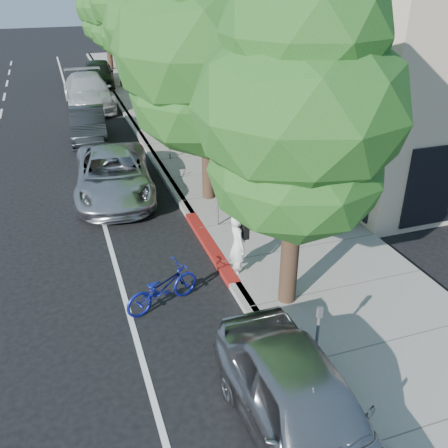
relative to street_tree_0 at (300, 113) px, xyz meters
name	(u,v)px	position (x,y,z in m)	size (l,w,h in m)	color
ground	(222,267)	(-0.90, 2.00, -4.47)	(120.00, 120.00, 0.00)	black
sidewalk	(212,155)	(1.40, 10.00, -4.40)	(4.60, 56.00, 0.15)	gray
curb	(157,162)	(-0.90, 10.00, -4.40)	(0.30, 56.00, 0.15)	#9E998E
curb_red_segment	(210,246)	(-0.90, 3.00, -4.40)	(0.32, 4.00, 0.15)	maroon
storefront_building	(278,31)	(8.70, 20.00, -0.97)	(10.00, 36.00, 7.00)	#C0B394
street_tree_0	(300,113)	(0.00, 0.00, 0.00)	(4.22, 4.22, 7.19)	black
street_tree_1	(206,52)	(0.00, 6.00, 0.27)	(5.52, 5.52, 7.92)	black
street_tree_2	(161,29)	(0.00, 12.00, 0.28)	(4.55, 4.55, 7.66)	black
street_tree_3	(133,5)	(0.00, 18.00, 0.78)	(4.27, 4.27, 8.23)	black
street_tree_4	(117,9)	(0.00, 24.00, 0.18)	(4.09, 4.09, 7.39)	black
street_tree_5	(105,8)	(0.00, 30.00, -0.19)	(4.11, 4.11, 6.91)	black
cyclist	(238,246)	(-0.65, 1.52, -3.62)	(0.62, 0.41, 1.70)	white
bicycle	(162,288)	(-2.70, 0.88, -3.98)	(0.65, 1.87, 0.98)	navy
silver_suv	(113,175)	(-2.87, 7.50, -3.73)	(2.46, 5.33, 1.48)	#B4B4B9
dark_sedan	(88,125)	(-3.09, 13.93, -3.78)	(1.47, 4.22, 1.39)	black
white_pickup	(88,91)	(-2.51, 19.87, -3.62)	(2.40, 5.89, 1.71)	#BEBEBE
dark_suv_far	(98,74)	(-1.43, 24.91, -3.65)	(1.94, 4.82, 1.64)	black
near_car_a	(304,409)	(-1.40, -3.50, -3.71)	(1.81, 4.49, 1.53)	#9B9B9F
pedestrian	(218,116)	(2.46, 12.44, -3.50)	(0.80, 0.62, 1.65)	black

